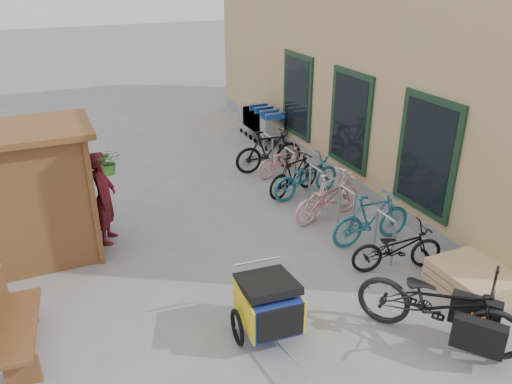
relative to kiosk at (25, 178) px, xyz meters
name	(u,v)px	position (x,y,z in m)	size (l,w,h in m)	color
ground	(265,288)	(3.28, -2.47, -1.55)	(80.00, 80.00, 0.00)	gray
building	(423,19)	(9.77, 2.03, 1.94)	(6.07, 13.00, 7.00)	tan
kiosk	(25,178)	(0.00, 0.00, 0.00)	(2.49, 1.65, 2.40)	brown
bike_rack	(316,182)	(5.58, -0.07, -1.04)	(0.05, 5.35, 0.86)	#A5A8AD
pallet_stack	(473,280)	(6.28, -3.87, -1.34)	(1.00, 1.20, 0.40)	tan
bench	(11,323)	(-0.40, -2.46, -1.04)	(0.62, 1.61, 1.00)	brown
shopping_carts	(260,120)	(6.28, 4.38, -0.92)	(0.60, 2.04, 1.08)	silver
child_trailer	(268,303)	(2.86, -3.48, -1.02)	(1.01, 1.66, 0.97)	navy
cargo_bike	(441,305)	(4.96, -4.51, -0.97)	(1.98, 2.26, 1.18)	black
person_kiosk	(104,198)	(1.22, 0.14, -0.66)	(0.65, 0.43, 1.79)	maroon
bike_0	(397,248)	(5.56, -2.85, -1.13)	(0.56, 1.60, 0.84)	black
bike_1	(372,219)	(5.70, -1.92, -1.05)	(0.47, 1.67, 1.00)	#1E667A
bike_2	(328,198)	(5.47, -0.74, -1.10)	(0.59, 1.71, 0.90)	pink
bike_3	(331,192)	(5.66, -0.59, -1.07)	(0.45, 1.59, 0.95)	silver
bike_4	(306,177)	(5.61, 0.41, -1.09)	(0.61, 1.75, 0.92)	#1E667A
bike_5	(294,174)	(5.42, 0.60, -1.08)	(0.44, 1.57, 0.94)	black
bike_6	(283,159)	(5.69, 1.72, -1.15)	(0.53, 1.52, 0.80)	pink
bike_7	(269,151)	(5.49, 2.09, -1.02)	(0.50, 1.78, 1.07)	black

